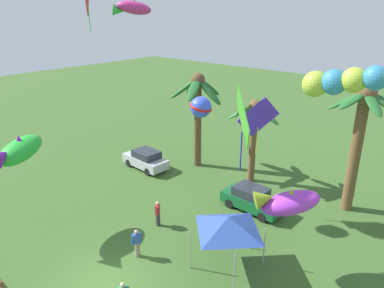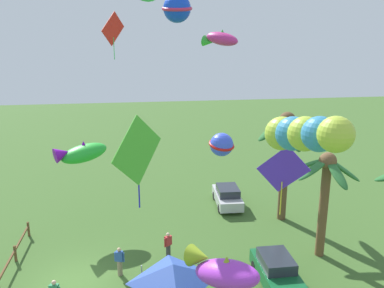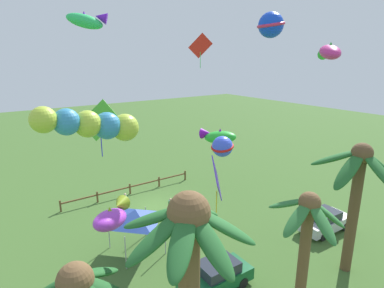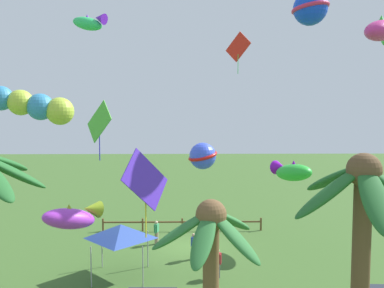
{
  "view_description": "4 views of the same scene",
  "coord_description": "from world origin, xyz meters",
  "px_view_note": "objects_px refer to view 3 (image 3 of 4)",
  "views": [
    {
      "loc": [
        11.87,
        -7.47,
        12.05
      ],
      "look_at": [
        0.28,
        5.89,
        5.32
      ],
      "focal_mm": 33.51,
      "sensor_mm": 36.0,
      "label": 1
    },
    {
      "loc": [
        18.05,
        3.25,
        11.97
      ],
      "look_at": [
        0.54,
        5.95,
        7.23
      ],
      "focal_mm": 36.27,
      "sensor_mm": 36.0,
      "label": 2
    },
    {
      "loc": [
        10.8,
        20.93,
        11.75
      ],
      "look_at": [
        0.02,
        5.49,
        6.59
      ],
      "focal_mm": 29.58,
      "sensor_mm": 36.0,
      "label": 3
    },
    {
      "loc": [
        0.2,
        25.27,
        8.73
      ],
      "look_at": [
        -0.15,
        5.38,
        7.2
      ],
      "focal_mm": 36.85,
      "sensor_mm": 36.0,
      "label": 4
    }
  ],
  "objects_px": {
    "kite_diamond_6": "(200,46)",
    "kite_ball_9": "(271,25)",
    "kite_fish_7": "(329,52)",
    "spectator_0": "(171,208)",
    "festival_tent": "(136,215)",
    "parked_car_0": "(325,221)",
    "kite_fish_1": "(112,217)",
    "kite_tube_2": "(93,124)",
    "parked_car_1": "(216,275)",
    "kite_fish_5": "(218,137)",
    "palm_tree_1": "(307,227)",
    "kite_ball_3": "(222,146)",
    "kite_diamond_8": "(100,121)",
    "palm_tree_0": "(358,179)",
    "kite_diamond_0": "(217,180)",
    "palm_tree_2": "(188,263)",
    "kite_fish_4": "(87,20)",
    "spectator_1": "(205,218)"
  },
  "relations": [
    {
      "from": "palm_tree_1",
      "to": "festival_tent",
      "type": "distance_m",
      "value": 10.05
    },
    {
      "from": "kite_diamond_6",
      "to": "kite_ball_9",
      "type": "height_order",
      "value": "kite_ball_9"
    },
    {
      "from": "spectator_1",
      "to": "kite_fish_7",
      "type": "bearing_deg",
      "value": 146.22
    },
    {
      "from": "parked_car_1",
      "to": "kite_fish_5",
      "type": "xyz_separation_m",
      "value": [
        -8.45,
        -10.26,
        4.2
      ]
    },
    {
      "from": "kite_ball_3",
      "to": "kite_fish_7",
      "type": "distance_m",
      "value": 9.04
    },
    {
      "from": "kite_fish_1",
      "to": "parked_car_0",
      "type": "bearing_deg",
      "value": 165.17
    },
    {
      "from": "parked_car_0",
      "to": "kite_fish_1",
      "type": "distance_m",
      "value": 14.63
    },
    {
      "from": "kite_diamond_6",
      "to": "kite_diamond_8",
      "type": "xyz_separation_m",
      "value": [
        7.82,
        0.94,
        -4.27
      ]
    },
    {
      "from": "kite_fish_1",
      "to": "kite_diamond_8",
      "type": "height_order",
      "value": "kite_diamond_8"
    },
    {
      "from": "kite_diamond_6",
      "to": "kite_ball_9",
      "type": "bearing_deg",
      "value": 129.29
    },
    {
      "from": "kite_diamond_0",
      "to": "palm_tree_2",
      "type": "bearing_deg",
      "value": 42.74
    },
    {
      "from": "kite_fish_7",
      "to": "kite_diamond_8",
      "type": "relative_size",
      "value": 0.77
    },
    {
      "from": "kite_fish_1",
      "to": "kite_diamond_8",
      "type": "xyz_separation_m",
      "value": [
        -0.73,
        -2.95,
        4.54
      ]
    },
    {
      "from": "parked_car_1",
      "to": "kite_fish_1",
      "type": "xyz_separation_m",
      "value": [
        4.02,
        -3.79,
        2.95
      ]
    },
    {
      "from": "kite_diamond_8",
      "to": "palm_tree_0",
      "type": "bearing_deg",
      "value": 136.7
    },
    {
      "from": "kite_tube_2",
      "to": "kite_ball_9",
      "type": "relative_size",
      "value": 2.07
    },
    {
      "from": "kite_diamond_6",
      "to": "kite_fish_1",
      "type": "bearing_deg",
      "value": 24.45
    },
    {
      "from": "kite_fish_5",
      "to": "kite_diamond_8",
      "type": "relative_size",
      "value": 1.1
    },
    {
      "from": "kite_fish_1",
      "to": "palm_tree_1",
      "type": "bearing_deg",
      "value": 130.9
    },
    {
      "from": "parked_car_1",
      "to": "spectator_0",
      "type": "height_order",
      "value": "spectator_0"
    },
    {
      "from": "kite_fish_7",
      "to": "kite_ball_9",
      "type": "xyz_separation_m",
      "value": [
        1.99,
        -3.07,
        1.72
      ]
    },
    {
      "from": "kite_ball_9",
      "to": "kite_fish_7",
      "type": "bearing_deg",
      "value": 122.94
    },
    {
      "from": "kite_diamond_8",
      "to": "palm_tree_1",
      "type": "bearing_deg",
      "value": 118.55
    },
    {
      "from": "kite_fish_7",
      "to": "kite_diamond_8",
      "type": "xyz_separation_m",
      "value": [
        12.78,
        -5.77,
        -3.82
      ]
    },
    {
      "from": "spectator_1",
      "to": "kite_fish_5",
      "type": "relative_size",
      "value": 0.43
    },
    {
      "from": "parked_car_0",
      "to": "parked_car_1",
      "type": "distance_m",
      "value": 9.83
    },
    {
      "from": "spectator_0",
      "to": "kite_fish_4",
      "type": "xyz_separation_m",
      "value": [
        5.62,
        1.45,
        12.77
      ]
    },
    {
      "from": "kite_fish_1",
      "to": "kite_tube_2",
      "type": "bearing_deg",
      "value": 59.81
    },
    {
      "from": "palm_tree_0",
      "to": "kite_tube_2",
      "type": "relative_size",
      "value": 1.74
    },
    {
      "from": "kite_diamond_6",
      "to": "parked_car_1",
      "type": "bearing_deg",
      "value": 59.48
    },
    {
      "from": "kite_ball_3",
      "to": "kite_diamond_8",
      "type": "height_order",
      "value": "kite_diamond_8"
    },
    {
      "from": "festival_tent",
      "to": "kite_fish_1",
      "type": "relative_size",
      "value": 0.93
    },
    {
      "from": "kite_fish_1",
      "to": "kite_ball_3",
      "type": "distance_m",
      "value": 7.16
    },
    {
      "from": "festival_tent",
      "to": "kite_ball_9",
      "type": "relative_size",
      "value": 1.37
    },
    {
      "from": "spectator_1",
      "to": "kite_fish_5",
      "type": "xyz_separation_m",
      "value": [
        -5.24,
        -5.08,
        4.13
      ]
    },
    {
      "from": "palm_tree_1",
      "to": "kite_diamond_8",
      "type": "relative_size",
      "value": 1.83
    },
    {
      "from": "kite_fish_5",
      "to": "palm_tree_2",
      "type": "bearing_deg",
      "value": 47.87
    },
    {
      "from": "kite_diamond_0",
      "to": "kite_tube_2",
      "type": "xyz_separation_m",
      "value": [
        5.19,
        -1.62,
        3.05
      ]
    },
    {
      "from": "spectator_0",
      "to": "festival_tent",
      "type": "relative_size",
      "value": 0.56
    },
    {
      "from": "kite_ball_9",
      "to": "parked_car_0",
      "type": "bearing_deg",
      "value": 120.68
    },
    {
      "from": "spectator_0",
      "to": "kite_fish_7",
      "type": "height_order",
      "value": "kite_fish_7"
    },
    {
      "from": "kite_diamond_0",
      "to": "kite_tube_2",
      "type": "bearing_deg",
      "value": -17.34
    },
    {
      "from": "palm_tree_2",
      "to": "kite_fish_5",
      "type": "height_order",
      "value": "palm_tree_2"
    },
    {
      "from": "kite_ball_3",
      "to": "kite_diamond_8",
      "type": "xyz_separation_m",
      "value": [
        5.56,
        -4.31,
        1.41
      ]
    },
    {
      "from": "kite_ball_9",
      "to": "spectator_1",
      "type": "bearing_deg",
      "value": -14.76
    },
    {
      "from": "festival_tent",
      "to": "kite_fish_4",
      "type": "relative_size",
      "value": 1.26
    },
    {
      "from": "kite_diamond_0",
      "to": "kite_fish_5",
      "type": "xyz_separation_m",
      "value": [
        -8.52,
        -10.23,
        -1.16
      ]
    },
    {
      "from": "kite_tube_2",
      "to": "kite_fish_7",
      "type": "distance_m",
      "value": 15.06
    },
    {
      "from": "kite_ball_3",
      "to": "kite_diamond_8",
      "type": "bearing_deg",
      "value": -37.76
    },
    {
      "from": "palm_tree_1",
      "to": "kite_tube_2",
      "type": "height_order",
      "value": "kite_tube_2"
    }
  ]
}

